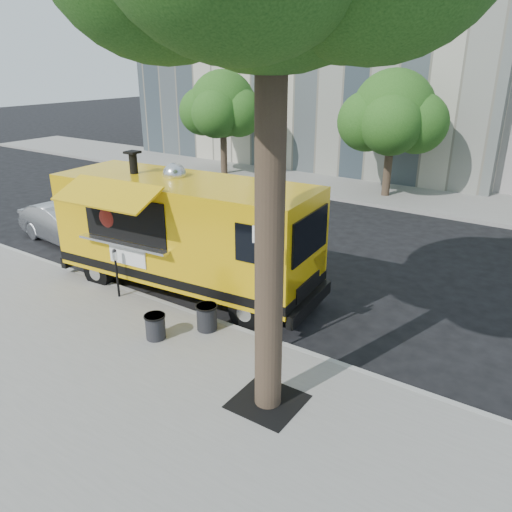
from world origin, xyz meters
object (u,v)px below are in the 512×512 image
at_px(far_tree_a, 223,104).
at_px(far_tree_b, 393,112).
at_px(food_truck, 184,231).
at_px(sedan, 67,224).
at_px(trash_bin_left, 155,326).
at_px(trash_bin_right, 207,317).
at_px(parking_meter, 116,267).
at_px(sign_post, 258,280).

xyz_separation_m(far_tree_a, far_tree_b, (9.00, 0.40, 0.06)).
distance_m(food_truck, sedan, 6.13).
xyz_separation_m(far_tree_a, trash_bin_left, (9.31, -14.62, -3.32)).
bearing_deg(trash_bin_left, sedan, 156.84).
distance_m(far_tree_b, sedan, 14.15).
bearing_deg(trash_bin_right, parking_meter, 179.57).
bearing_deg(far_tree_a, trash_bin_left, -57.51).
height_order(far_tree_b, food_truck, far_tree_b).
height_order(sign_post, sedan, sign_post).
xyz_separation_m(far_tree_b, sedan, (-6.98, -11.90, -3.16)).
bearing_deg(food_truck, sign_post, -30.90).
height_order(far_tree_b, trash_bin_right, far_tree_b).
xyz_separation_m(parking_meter, sedan, (-4.98, 2.15, -0.30)).
xyz_separation_m(far_tree_b, trash_bin_right, (1.01, -14.07, -3.36)).
distance_m(far_tree_a, trash_bin_right, 17.26).
bearing_deg(food_truck, trash_bin_right, -42.76).
xyz_separation_m(food_truck, trash_bin_left, (1.28, -2.49, -1.27)).
distance_m(far_tree_a, trash_bin_left, 17.65).
distance_m(far_tree_a, sign_post, 18.14).
height_order(trash_bin_left, trash_bin_right, trash_bin_right).
bearing_deg(trash_bin_right, far_tree_b, 94.10).
relative_size(parking_meter, food_truck, 0.18).
height_order(food_truck, trash_bin_right, food_truck).
bearing_deg(far_tree_b, sign_post, -79.85).
xyz_separation_m(parking_meter, trash_bin_left, (2.31, -0.97, -0.53)).
xyz_separation_m(far_tree_a, food_truck, (8.03, -12.13, -2.05)).
distance_m(food_truck, trash_bin_left, 3.07).
height_order(far_tree_a, trash_bin_left, far_tree_a).
xyz_separation_m(sign_post, food_truck, (-3.52, 1.72, -0.12)).
bearing_deg(trash_bin_left, far_tree_a, 122.49).
relative_size(far_tree_a, trash_bin_left, 9.37).
xyz_separation_m(food_truck, sedan, (-6.01, 0.63, -1.05)).
bearing_deg(trash_bin_right, food_truck, 142.17).
bearing_deg(sedan, far_tree_b, -25.53).
distance_m(far_tree_a, far_tree_b, 9.01).
height_order(far_tree_a, sign_post, far_tree_a).
bearing_deg(trash_bin_left, far_tree_b, 91.18).
xyz_separation_m(far_tree_b, trash_bin_left, (0.31, -15.02, -3.38)).
relative_size(far_tree_b, trash_bin_left, 9.62).
bearing_deg(sign_post, far_tree_b, 100.15).
height_order(sign_post, parking_meter, sign_post).
relative_size(parking_meter, trash_bin_left, 2.33).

